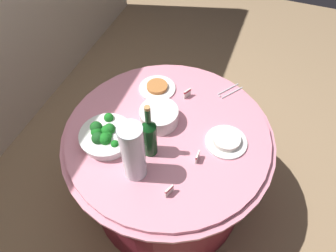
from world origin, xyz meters
name	(u,v)px	position (x,y,z in m)	size (l,w,h in m)	color
ground_plane	(168,194)	(0.00, 0.00, 0.00)	(6.00, 6.00, 0.00)	#9E7F5B
buffet_table	(168,167)	(0.00, 0.00, 0.38)	(1.16, 1.16, 0.74)	maroon
broccoli_bowl	(106,136)	(-0.17, 0.28, 0.78)	(0.28, 0.28, 0.12)	white
plate_stack	(159,116)	(0.05, 0.07, 0.79)	(0.21, 0.21, 0.09)	white
wine_bottle	(149,136)	(-0.15, 0.04, 0.87)	(0.07, 0.07, 0.34)	#0E3C15
decorative_fruit_vase	(133,155)	(-0.29, 0.06, 0.89)	(0.11, 0.11, 0.34)	silver
serving_tongs	(229,91)	(0.41, -0.24, 0.74)	(0.16, 0.13, 0.01)	silver
food_plate_rice	(226,141)	(0.04, -0.31, 0.76)	(0.22, 0.22, 0.04)	white
food_plate_peanuts	(157,88)	(0.28, 0.17, 0.75)	(0.22, 0.22, 0.03)	white
label_placard_front	(198,156)	(-0.12, -0.20, 0.77)	(0.05, 0.01, 0.05)	white
label_placard_mid	(169,191)	(-0.34, -0.13, 0.77)	(0.05, 0.03, 0.05)	white
label_placard_rear	(187,93)	(0.28, -0.01, 0.77)	(0.05, 0.03, 0.05)	white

